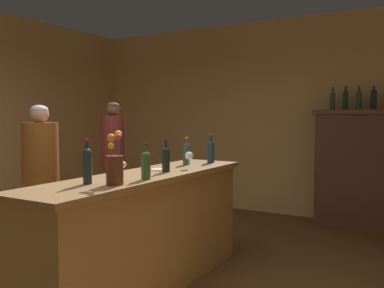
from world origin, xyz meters
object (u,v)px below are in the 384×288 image
Objects in this scene: wine_bottle_pinot at (87,164)px; display_bottle_left at (333,100)px; wine_glass_mid at (189,156)px; patron_in_navy at (41,176)px; wine_bottle_rose at (211,150)px; wine_bottle_merlot at (146,164)px; display_cabinet at (357,167)px; display_bottle_midleft at (345,99)px; cheese_plate at (160,170)px; display_bottle_center at (359,99)px; wine_glass_front at (121,165)px; wine_bottle_malbec at (166,158)px; bar_counter at (145,232)px; wine_bottle_chardonnay at (186,152)px; flower_arrangement at (115,166)px; patron_in_grey at (114,162)px; display_bottle_midright at (374,98)px.

wine_bottle_pinot is 3.92m from display_bottle_left.
wine_glass_mid is 1.62m from patron_in_navy.
wine_bottle_rose reaches higher than wine_bottle_merlot.
patron_in_navy reaches higher than display_cabinet.
patron_in_navy is at bearing -128.95° from display_bottle_midleft.
display_bottle_center reaches higher than cheese_plate.
patron_in_navy is (-2.64, -3.05, -0.85)m from display_bottle_center.
patron_in_navy is (-1.45, 0.44, -0.25)m from wine_glass_front.
bar_counter is at bearing -115.49° from wine_bottle_malbec.
wine_bottle_malbec reaches higher than wine_bottle_merlot.
display_cabinet reaches higher than wine_bottle_merlot.
wine_bottle_chardonnay is 0.17× the size of patron_in_navy.
wine_bottle_malbec is at bearing 86.03° from wine_glass_front.
wine_bottle_chardonnay is 2.74m from display_bottle_center.
display_bottle_left is at bearing 74.54° from wine_bottle_malbec.
patron_in_navy is (-2.30, -3.05, -0.85)m from display_bottle_left.
wine_bottle_pinot reaches higher than wine_bottle_malbec.
flower_arrangement is at bearing -61.45° from wine_glass_front.
display_bottle_midleft reaches higher than patron_in_navy.
wine_bottle_pinot is 2.20× the size of wine_glass_front.
wine_glass_front is 0.23m from flower_arrangement.
wine_bottle_rose is 1.48m from patron_in_grey.
cheese_plate is 3.20m from display_bottle_center.
wine_bottle_malbec is at bearing 95.19° from flower_arrangement.
cheese_plate is 0.51× the size of display_bottle_center.
wine_glass_front is 0.47× the size of display_bottle_center.
wine_bottle_merlot is 0.74m from wine_glass_mid.
wine_bottle_malbec is 3.20m from display_bottle_center.
patron_in_grey is at bearing 155.36° from wine_glass_mid.
display_bottle_midleft is (-0.17, -0.00, 0.91)m from display_cabinet.
flower_arrangement reaches higher than wine_bottle_merlot.
bar_counter is 3.37m from display_cabinet.
display_cabinet is at bearing 61.47° from wine_bottle_chardonnay.
wine_bottle_chardonnay is 0.31m from wine_bottle_rose.
display_bottle_center is at bearing 0.00° from display_bottle_midleft.
display_bottle_midright is (1.42, 3.12, 1.24)m from bar_counter.
cheese_plate is at bearing 102.60° from flower_arrangement.
display_bottle_midleft is at bearing 73.64° from wine_bottle_pinot.
display_bottle_left reaches higher than wine_bottle_rose.
display_bottle_midright is at bearing 66.82° from patron_in_navy.
cheese_plate is at bearing -108.00° from display_bottle_left.
display_bottle_midright is 4.24m from patron_in_navy.
wine_bottle_rose is 2.36m from display_bottle_midleft.
wine_bottle_merlot is 3.64m from display_bottle_midright.
display_cabinet reaches higher than wine_glass_mid.
wine_glass_mid is at bearing 33.17° from patron_in_grey.
cheese_plate is 1.63m from patron_in_grey.
display_bottle_center reaches higher than patron_in_grey.
display_bottle_left is 0.18× the size of patron_in_grey.
cheese_plate is 3.08m from display_bottle_left.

